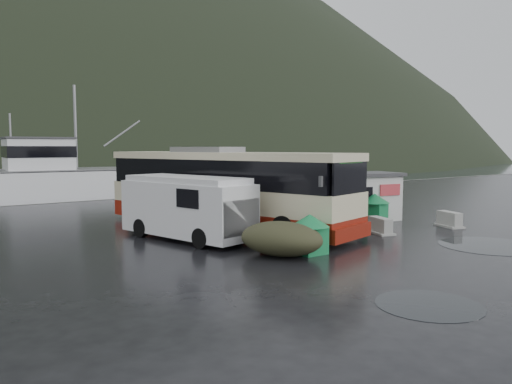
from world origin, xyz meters
TOP-DOWN VIEW (x-y plane):
  - ground at (0.00, 0.00)m, footprint 160.00×160.00m
  - quay_edge at (0.00, 20.00)m, footprint 160.00×0.60m
  - coach_bus at (-0.01, 4.16)m, footprint 6.50×13.99m
  - white_van at (-2.86, 2.61)m, footprint 3.47×6.61m
  - waste_bin_left at (-0.70, -2.49)m, footprint 1.04×1.04m
  - waste_bin_right at (6.76, 0.83)m, footprint 1.31×1.31m
  - dome_tent at (-1.70, -2.12)m, footprint 3.14×3.64m
  - ticket_kiosk at (7.47, 1.92)m, footprint 3.60×3.00m
  - jersey_barrier_a at (4.66, -1.27)m, footprint 1.13×1.58m
  - jersey_barrier_b at (8.80, -2.03)m, footprint 1.18×1.61m
  - fishing_trawler at (3.55, 28.11)m, footprint 26.65×7.76m
  - puddles at (4.60, -3.85)m, footprint 13.96×16.86m

SIDE VIEW (x-z plane):
  - ground at x=0.00m, z-range 0.00..0.00m
  - quay_edge at x=0.00m, z-range -0.75..0.75m
  - coach_bus at x=-0.01m, z-range -1.92..1.92m
  - white_van at x=-2.86m, z-range -1.32..1.32m
  - waste_bin_left at x=-0.70m, z-range -0.71..0.71m
  - waste_bin_right at x=6.76m, z-range -0.75..0.75m
  - dome_tent at x=-1.70m, z-range -0.60..0.60m
  - ticket_kiosk at x=7.47m, z-range -1.24..1.24m
  - jersey_barrier_a at x=4.66m, z-range -0.36..0.36m
  - jersey_barrier_b at x=8.80m, z-range -0.36..0.36m
  - fishing_trawler at x=3.55m, z-range -5.26..5.26m
  - puddles at x=4.60m, z-range 0.00..0.01m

